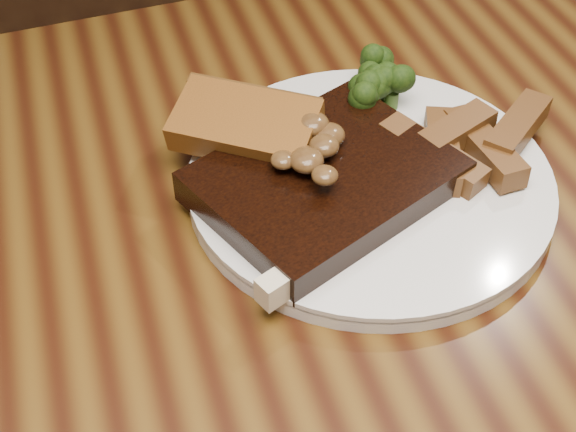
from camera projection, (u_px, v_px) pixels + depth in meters
name	position (u px, v px, depth m)	size (l,w,h in m)	color
dining_table	(293.00, 339.00, 0.64)	(1.60, 0.90, 0.75)	#4E320F
chair_far	(200.00, 83.00, 1.09)	(0.49, 0.49, 0.98)	black
plate	(369.00, 183.00, 0.63)	(0.28, 0.28, 0.01)	white
steak	(325.00, 181.00, 0.60)	(0.18, 0.14, 0.03)	black
steak_bone	(354.00, 241.00, 0.56)	(0.17, 0.02, 0.02)	beige
mushroom_pile	(324.00, 145.00, 0.59)	(0.07, 0.07, 0.03)	brown
garlic_bread	(246.00, 145.00, 0.63)	(0.11, 0.06, 0.02)	brown
potato_wedges	(461.00, 143.00, 0.64)	(0.12, 0.12, 0.02)	brown
broccoli_cluster	(379.00, 87.00, 0.68)	(0.07, 0.07, 0.04)	#253B0D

